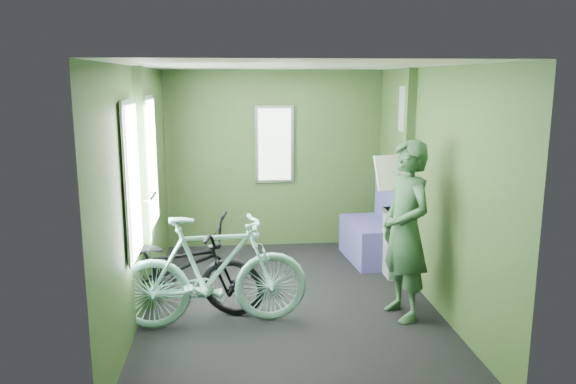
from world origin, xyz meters
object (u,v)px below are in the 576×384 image
waste_box (395,243)px  passenger (406,231)px  bicycle_mint (214,325)px  bench_seat (373,236)px  bicycle_black (173,313)px

waste_box → passenger: bearing=-102.2°
bicycle_mint → waste_box: size_ratio=2.23×
bench_seat → bicycle_mint: bearing=-142.5°
bicycle_mint → passenger: (1.75, 0.04, 0.83)m
bicycle_mint → bench_seat: size_ratio=1.69×
bicycle_black → passenger: 2.32m
bicycle_black → bench_seat: bench_seat is taller
bicycle_black → passenger: bearing=-81.2°
bicycle_mint → waste_box: bearing=-65.5°
bicycle_black → waste_box: (2.38, 0.82, 0.38)m
bicycle_black → waste_box: bearing=-55.2°
bicycle_black → waste_box: 2.55m
bicycle_mint → passenger: 1.94m
bicycle_black → passenger: size_ratio=1.07×
passenger → bicycle_black: bearing=-111.5°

